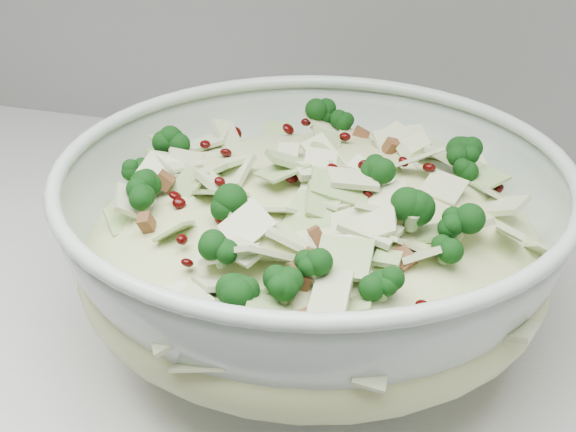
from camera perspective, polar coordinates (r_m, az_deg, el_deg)
name	(u,v)px	position (r m, az deg, el deg)	size (l,w,h in m)	color
mixing_bowl	(313,249)	(0.62, 1.78, -2.34)	(0.48, 0.48, 0.15)	#B5C7B9
salad	(313,221)	(0.61, 1.82, -0.32)	(0.49, 0.49, 0.16)	beige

